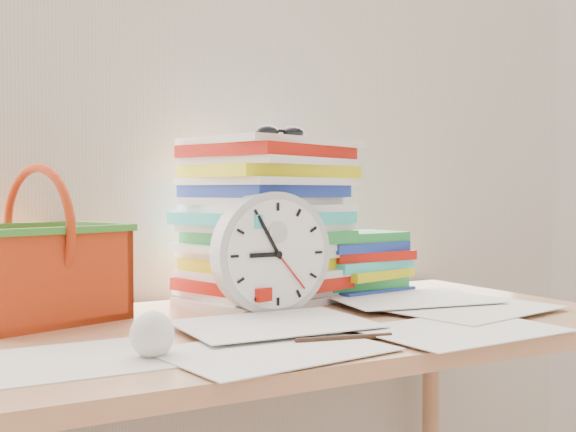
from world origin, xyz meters
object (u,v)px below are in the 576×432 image
paper_stack (265,221)px  basket (38,245)px  book_stack (356,264)px  clock (271,253)px  desk (268,361)px

paper_stack → basket: bearing=-179.6°
paper_stack → book_stack: paper_stack is taller
book_stack → paper_stack: bearing=176.1°
paper_stack → book_stack: bearing=-3.9°
clock → paper_stack: bearing=67.1°
book_stack → basket: (-0.72, 0.01, 0.07)m
desk → paper_stack: bearing=64.1°
desk → paper_stack: 0.35m
basket → paper_stack: bearing=-18.2°
desk → paper_stack: paper_stack is taller
clock → book_stack: clock is taller
desk → basket: 0.49m
clock → book_stack: 0.33m
book_stack → basket: bearing=179.0°
paper_stack → book_stack: size_ratio=1.41×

